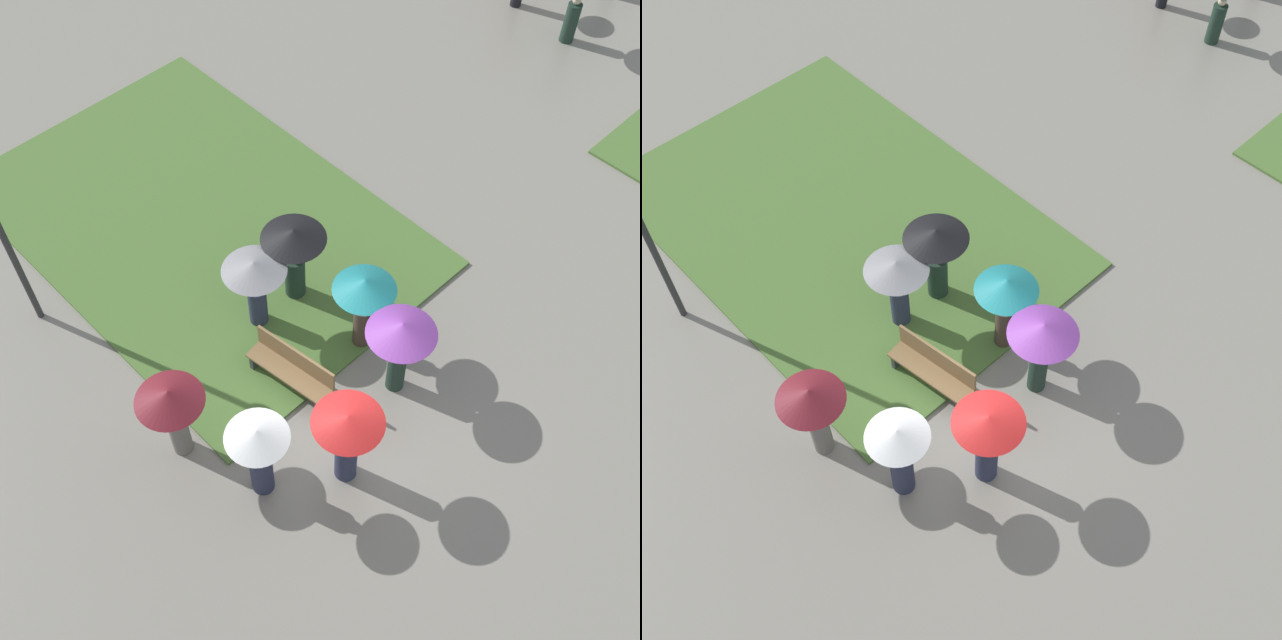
{
  "view_description": "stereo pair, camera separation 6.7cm",
  "coord_description": "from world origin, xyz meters",
  "views": [
    {
      "loc": [
        4.62,
        -5.01,
        12.17
      ],
      "look_at": [
        -1.34,
        0.77,
        0.6
      ],
      "focal_mm": 45.0,
      "sensor_mm": 36.0,
      "label": 1
    },
    {
      "loc": [
        4.66,
        -4.97,
        12.17
      ],
      "look_at": [
        -1.34,
        0.77,
        0.6
      ],
      "focal_mm": 45.0,
      "sensor_mm": 36.0,
      "label": 2
    }
  ],
  "objects": [
    {
      "name": "crowd_person_black",
      "position": [
        -2.44,
        1.18,
        1.29
      ],
      "size": [
        1.19,
        1.19,
        1.79
      ],
      "rotation": [
        0.0,
        0.0,
        3.68
      ],
      "color": "#1E3328",
      "rests_on": "ground_plane"
    },
    {
      "name": "park_bench",
      "position": [
        -1.02,
        -0.22,
        0.47
      ],
      "size": [
        1.7,
        0.64,
        0.9
      ],
      "rotation": [
        0.0,
        0.0,
        0.14
      ],
      "color": "brown",
      "rests_on": "ground_plane"
    },
    {
      "name": "ground_plane",
      "position": [
        0.0,
        0.0,
        0.0
      ],
      "size": [
        90.0,
        90.0,
        0.0
      ],
      "primitive_type": "plane",
      "color": "gray"
    },
    {
      "name": "crowd_person_purple",
      "position": [
        0.27,
        1.04,
        1.44
      ],
      "size": [
        1.18,
        1.18,
        1.85
      ],
      "rotation": [
        0.0,
        0.0,
        2.15
      ],
      "color": "#1E3328",
      "rests_on": "ground_plane"
    },
    {
      "name": "crowd_person_maroon",
      "position": [
        -1.36,
        -2.4,
        1.38
      ],
      "size": [
        1.1,
        1.1,
        1.82
      ],
      "rotation": [
        0.0,
        0.0,
        2.15
      ],
      "color": "slate",
      "rests_on": "ground_plane"
    },
    {
      "name": "crowd_person_grey",
      "position": [
        -2.43,
        0.24,
        1.27
      ],
      "size": [
        1.15,
        1.15,
        1.7
      ],
      "rotation": [
        0.0,
        0.0,
        3.44
      ],
      "color": "#282D47",
      "rests_on": "ground_plane"
    },
    {
      "name": "crowd_person_white",
      "position": [
        0.08,
        -1.89,
        1.24
      ],
      "size": [
        0.99,
        0.99,
        1.87
      ],
      "rotation": [
        0.0,
        0.0,
        4.38
      ],
      "color": "#282D47",
      "rests_on": "ground_plane"
    },
    {
      "name": "crowd_person_red",
      "position": [
        0.84,
        -0.78,
        1.32
      ],
      "size": [
        1.13,
        1.13,
        1.89
      ],
      "rotation": [
        0.0,
        0.0,
        4.74
      ],
      "color": "#282D47",
      "rests_on": "ground_plane"
    },
    {
      "name": "lawn_patch_near",
      "position": [
        -5.12,
        1.02,
        0.03
      ],
      "size": [
        9.09,
        6.2,
        0.06
      ],
      "color": "#4C7033",
      "rests_on": "ground_plane"
    },
    {
      "name": "crowd_person_teal",
      "position": [
        -0.78,
        1.26,
        1.4
      ],
      "size": [
        1.11,
        1.11,
        1.83
      ],
      "rotation": [
        0.0,
        0.0,
        6.1
      ],
      "color": "#47382D",
      "rests_on": "ground_plane"
    }
  ]
}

